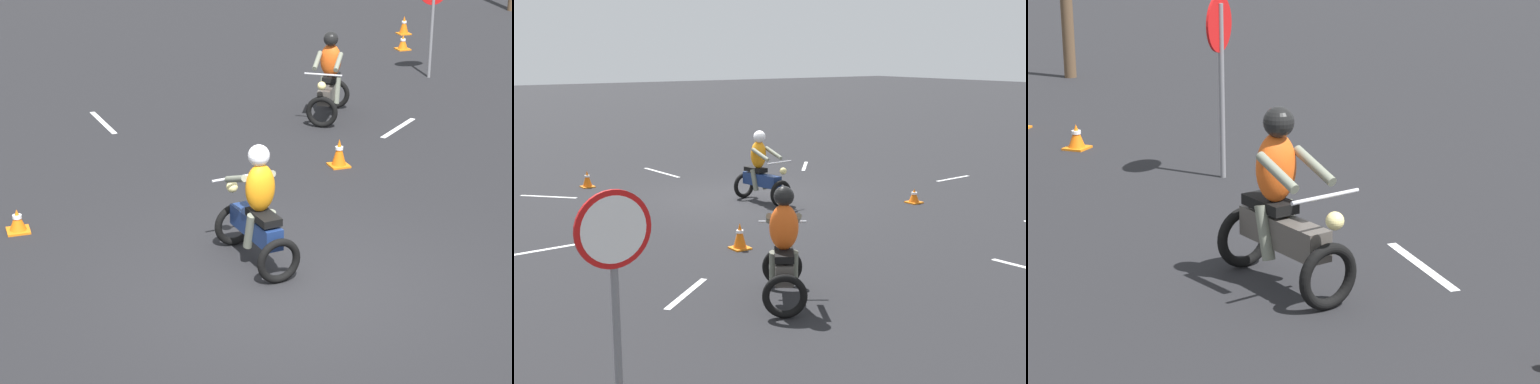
% 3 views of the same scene
% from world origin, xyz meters
% --- Properties ---
extents(ground_plane, '(120.00, 120.00, 0.00)m').
position_xyz_m(ground_plane, '(0.00, 0.00, 0.00)').
color(ground_plane, black).
extents(motorcycle_rider_foreground, '(0.81, 1.55, 1.66)m').
position_xyz_m(motorcycle_rider_foreground, '(-0.21, 0.58, 0.73)').
color(motorcycle_rider_foreground, black).
rests_on(motorcycle_rider_foreground, ground).
extents(motorcycle_rider_background, '(1.28, 1.50, 1.66)m').
position_xyz_m(motorcycle_rider_background, '(3.25, 6.37, 0.73)').
color(motorcycle_rider_background, black).
rests_on(motorcycle_rider_background, ground).
extents(stop_sign, '(0.70, 0.08, 2.30)m').
position_xyz_m(stop_sign, '(6.52, 8.43, 1.63)').
color(stop_sign, slate).
rests_on(stop_sign, ground).
extents(traffic_cone_near_right, '(0.32, 0.32, 0.43)m').
position_xyz_m(traffic_cone_near_right, '(2.50, -3.42, 0.21)').
color(traffic_cone_near_right, orange).
rests_on(traffic_cone_near_right, ground).
extents(traffic_cone_mid_left, '(0.32, 0.32, 0.34)m').
position_xyz_m(traffic_cone_mid_left, '(-3.06, 2.68, 0.16)').
color(traffic_cone_mid_left, orange).
rests_on(traffic_cone_mid_left, ground).
extents(traffic_cone_far_right, '(0.32, 0.32, 0.47)m').
position_xyz_m(traffic_cone_far_right, '(2.32, 3.72, 0.23)').
color(traffic_cone_far_right, orange).
rests_on(traffic_cone_far_right, ground).
extents(lane_stripe_e, '(1.98, 0.21, 0.01)m').
position_xyz_m(lane_stripe_e, '(5.55, 1.84, 0.00)').
color(lane_stripe_e, silver).
rests_on(lane_stripe_e, ground).
extents(lane_stripe_ne, '(1.13, 0.96, 0.01)m').
position_xyz_m(lane_stripe_ne, '(4.21, 5.29, 0.00)').
color(lane_stripe_ne, silver).
rests_on(lane_stripe_ne, ground).
extents(lane_stripe_w, '(1.39, 0.22, 0.01)m').
position_xyz_m(lane_stripe_w, '(-6.27, 1.01, 0.00)').
color(lane_stripe_w, silver).
rests_on(lane_stripe_w, ground).
extents(lane_stripe_sw, '(1.16, 1.35, 0.01)m').
position_xyz_m(lane_stripe_sw, '(-4.19, -3.00, 0.00)').
color(lane_stripe_sw, silver).
rests_on(lane_stripe_sw, ground).
extents(lane_stripe_s, '(0.20, 2.01, 0.01)m').
position_xyz_m(lane_stripe_s, '(-0.06, -4.39, 0.00)').
color(lane_stripe_s, silver).
rests_on(lane_stripe_s, ground).
extents(lane_stripe_se, '(1.08, 1.14, 0.01)m').
position_xyz_m(lane_stripe_se, '(3.71, -2.78, 0.00)').
color(lane_stripe_se, silver).
rests_on(lane_stripe_se, ground).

